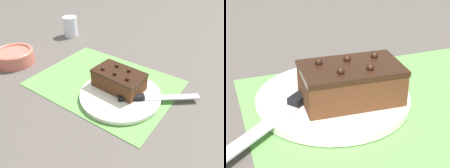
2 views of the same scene
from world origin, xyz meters
TOP-DOWN VIEW (x-y plane):
  - ground_plane at (0.00, 0.00)m, footprint 3.00×3.00m
  - placemat_woven at (0.00, 0.00)m, footprint 0.46×0.34m
  - cake_plate at (-0.09, 0.03)m, footprint 0.25×0.25m
  - chocolate_cake at (-0.06, 0.01)m, footprint 0.16×0.10m
  - serving_knife at (-0.16, 0.01)m, footprint 0.20×0.17m

SIDE VIEW (x-z plane):
  - ground_plane at x=0.00m, z-range 0.00..0.00m
  - placemat_woven at x=0.00m, z-range 0.00..0.00m
  - cake_plate at x=-0.09m, z-range 0.00..0.02m
  - serving_knife at x=-0.16m, z-range 0.01..0.03m
  - chocolate_cake at x=-0.06m, z-range 0.01..0.08m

